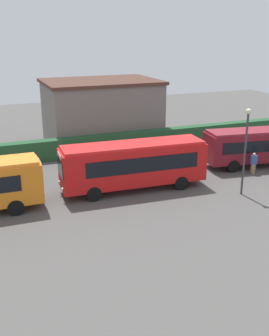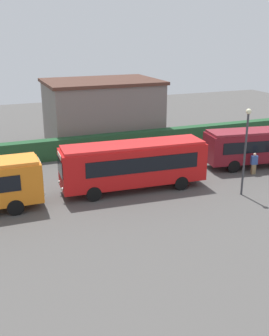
{
  "view_description": "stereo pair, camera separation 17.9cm",
  "coord_description": "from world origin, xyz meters",
  "px_view_note": "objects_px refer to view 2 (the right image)",
  "views": [
    {
      "loc": [
        -10.88,
        -25.09,
        10.57
      ],
      "look_at": [
        -0.83,
        -0.18,
        1.45
      ],
      "focal_mm": 43.3,
      "sensor_mm": 36.0,
      "label": 1
    },
    {
      "loc": [
        -10.71,
        -25.15,
        10.57
      ],
      "look_at": [
        -0.83,
        -0.18,
        1.45
      ],
      "focal_mm": 43.3,
      "sensor_mm": 36.0,
      "label": 2
    }
  ],
  "objects_px": {
    "bus_maroon": "(261,145)",
    "person_far": "(253,146)",
    "lamppost": "(246,143)",
    "person_left": "(254,163)",
    "bus_red": "(133,163)"
  },
  "relations": [
    {
      "from": "bus_maroon",
      "to": "person_far",
      "type": "bearing_deg",
      "value": 72.52
    },
    {
      "from": "person_far",
      "to": "lamppost",
      "type": "relative_size",
      "value": 0.28
    },
    {
      "from": "person_left",
      "to": "person_far",
      "type": "xyz_separation_m",
      "value": [
        3.08,
        4.21,
        -0.02
      ]
    },
    {
      "from": "bus_maroon",
      "to": "lamppost",
      "type": "height_order",
      "value": "lamppost"
    },
    {
      "from": "bus_red",
      "to": "bus_maroon",
      "type": "distance_m",
      "value": 11.65
    },
    {
      "from": "bus_red",
      "to": "person_left",
      "type": "relative_size",
      "value": 6.05
    },
    {
      "from": "person_left",
      "to": "person_far",
      "type": "distance_m",
      "value": 5.21
    },
    {
      "from": "bus_maroon",
      "to": "person_left",
      "type": "height_order",
      "value": "bus_maroon"
    },
    {
      "from": "bus_maroon",
      "to": "person_left",
      "type": "relative_size",
      "value": 5.59
    },
    {
      "from": "person_left",
      "to": "person_far",
      "type": "relative_size",
      "value": 1.04
    },
    {
      "from": "bus_red",
      "to": "lamppost",
      "type": "xyz_separation_m",
      "value": [
        6.48,
        -3.59,
        1.73
      ]
    },
    {
      "from": "bus_red",
      "to": "bus_maroon",
      "type": "bearing_deg",
      "value": -171.25
    },
    {
      "from": "bus_maroon",
      "to": "lamppost",
      "type": "bearing_deg",
      "value": -128.75
    },
    {
      "from": "bus_maroon",
      "to": "person_far",
      "type": "height_order",
      "value": "bus_maroon"
    },
    {
      "from": "bus_red",
      "to": "person_left",
      "type": "height_order",
      "value": "bus_red"
    }
  ]
}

